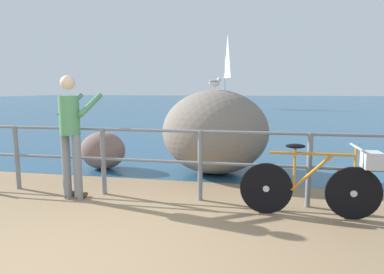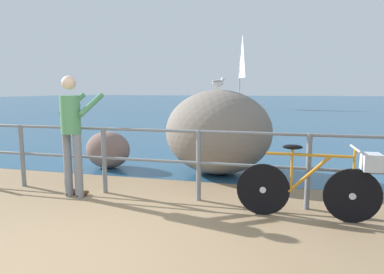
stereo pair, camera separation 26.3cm
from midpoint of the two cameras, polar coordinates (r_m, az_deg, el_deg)
ground_plane at (r=22.53m, az=9.77°, el=3.82°), size 120.00×120.00×0.10m
sea_surface at (r=50.53m, az=12.15°, el=6.11°), size 120.00×90.00×0.01m
promenade_railing at (r=4.91m, az=-5.78°, el=-2.98°), size 7.48×0.07×1.02m
bicycle at (r=4.38m, az=22.72°, el=-7.27°), size 1.70×0.48×0.92m
person_at_railing at (r=5.08m, az=-18.50°, el=1.05°), size 0.53×0.67×1.78m
breakwater_boulder_main at (r=6.28m, az=5.77°, el=0.84°), size 2.01×1.79×1.58m
breakwater_boulder_left at (r=6.92m, az=-13.20°, el=-2.14°), size 0.92×0.71×0.75m
seagull at (r=6.29m, az=5.72°, el=9.34°), size 0.27×0.31×0.23m
sailboat at (r=29.25m, az=8.48°, el=6.29°), size 2.72×4.58×6.16m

